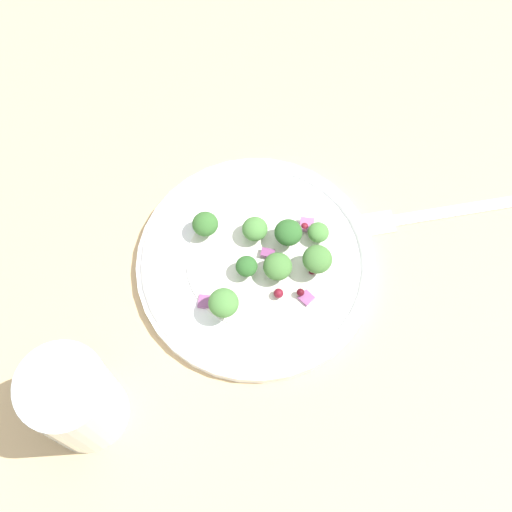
{
  "coord_description": "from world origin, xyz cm",
  "views": [
    {
      "loc": [
        13.92,
        18.67,
        64.41
      ],
      "look_at": [
        -1.95,
        -2.21,
        2.7
      ],
      "focal_mm": 49.63,
      "sensor_mm": 36.0,
      "label": 1
    }
  ],
  "objects_px": {
    "plate": "(256,263)",
    "fork": "(437,214)",
    "broccoli_floret_0": "(225,305)",
    "broccoli_floret_2": "(288,233)",
    "water_glass": "(76,401)",
    "broccoli_floret_1": "(202,226)"
  },
  "relations": [
    {
      "from": "broccoli_floret_1",
      "to": "broccoli_floret_2",
      "type": "relative_size",
      "value": 0.94
    },
    {
      "from": "plate",
      "to": "fork",
      "type": "bearing_deg",
      "value": 160.12
    },
    {
      "from": "plate",
      "to": "broccoli_floret_2",
      "type": "height_order",
      "value": "broccoli_floret_2"
    },
    {
      "from": "water_glass",
      "to": "fork",
      "type": "bearing_deg",
      "value": 173.74
    },
    {
      "from": "plate",
      "to": "broccoli_floret_0",
      "type": "relative_size",
      "value": 8.19
    },
    {
      "from": "broccoli_floret_0",
      "to": "broccoli_floret_2",
      "type": "bearing_deg",
      "value": -165.78
    },
    {
      "from": "broccoli_floret_1",
      "to": "water_glass",
      "type": "bearing_deg",
      "value": 23.08
    },
    {
      "from": "broccoli_floret_2",
      "to": "water_glass",
      "type": "bearing_deg",
      "value": 5.02
    },
    {
      "from": "broccoli_floret_0",
      "to": "fork",
      "type": "distance_m",
      "value": 0.24
    },
    {
      "from": "broccoli_floret_2",
      "to": "fork",
      "type": "distance_m",
      "value": 0.16
    },
    {
      "from": "water_glass",
      "to": "broccoli_floret_2",
      "type": "bearing_deg",
      "value": -174.98
    },
    {
      "from": "broccoli_floret_0",
      "to": "plate",
      "type": "bearing_deg",
      "value": -155.41
    },
    {
      "from": "plate",
      "to": "broccoli_floret_1",
      "type": "height_order",
      "value": "broccoli_floret_1"
    },
    {
      "from": "plate",
      "to": "fork",
      "type": "height_order",
      "value": "plate"
    },
    {
      "from": "plate",
      "to": "fork",
      "type": "distance_m",
      "value": 0.19
    },
    {
      "from": "fork",
      "to": "plate",
      "type": "bearing_deg",
      "value": -19.88
    },
    {
      "from": "fork",
      "to": "water_glass",
      "type": "distance_m",
      "value": 0.39
    },
    {
      "from": "fork",
      "to": "broccoli_floret_2",
      "type": "bearing_deg",
      "value": -24.08
    },
    {
      "from": "water_glass",
      "to": "plate",
      "type": "bearing_deg",
      "value": -173.68
    },
    {
      "from": "broccoli_floret_0",
      "to": "broccoli_floret_1",
      "type": "bearing_deg",
      "value": -111.26
    },
    {
      "from": "fork",
      "to": "water_glass",
      "type": "xyz_separation_m",
      "value": [
        0.39,
        -0.04,
        0.05
      ]
    },
    {
      "from": "broccoli_floret_1",
      "to": "water_glass",
      "type": "xyz_separation_m",
      "value": [
        0.18,
        0.08,
        0.02
      ]
    }
  ]
}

